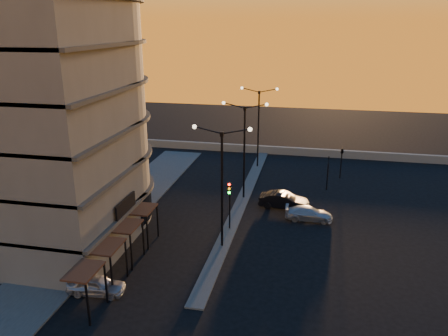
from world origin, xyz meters
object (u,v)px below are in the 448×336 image
(streetlamp_mid, at_px, (244,143))
(car_hatchback, at_px, (96,285))
(traffic_light_main, at_px, (229,198))
(car_wagon, at_px, (309,214))
(car_sedan, at_px, (284,201))

(streetlamp_mid, bearing_deg, car_hatchback, -110.21)
(traffic_light_main, bearing_deg, car_hatchback, -121.69)
(car_hatchback, bearing_deg, traffic_light_main, -36.71)
(traffic_light_main, relative_size, car_hatchback, 1.17)
(streetlamp_mid, distance_m, car_wagon, 8.93)
(traffic_light_main, height_order, car_wagon, traffic_light_main)
(car_wagon, bearing_deg, car_sedan, 46.15)
(traffic_light_main, relative_size, car_wagon, 1.04)
(streetlamp_mid, height_order, car_wagon, streetlamp_mid)
(streetlamp_mid, relative_size, car_hatchback, 2.62)
(car_sedan, relative_size, car_wagon, 1.10)
(car_sedan, bearing_deg, car_hatchback, 151.35)
(streetlamp_mid, bearing_deg, car_sedan, -21.64)
(car_sedan, distance_m, car_wagon, 3.20)
(car_sedan, bearing_deg, car_wagon, -127.76)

